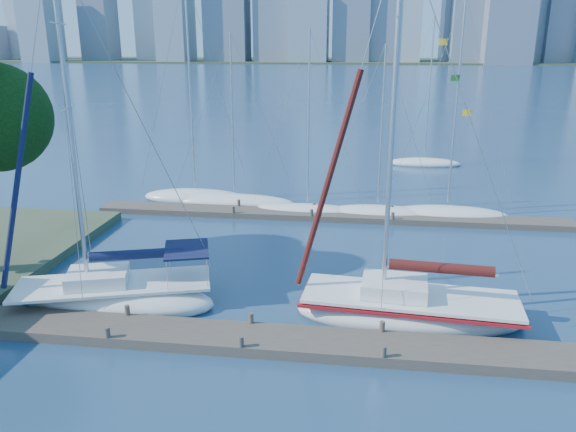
# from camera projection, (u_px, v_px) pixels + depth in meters

# --- Properties ---
(ground) EXTENTS (700.00, 700.00, 0.00)m
(ground) POSITION_uv_depth(u_px,v_px,m) (247.00, 344.00, 20.93)
(ground) COLOR navy
(ground) RESTS_ON ground
(near_dock) EXTENTS (26.00, 2.00, 0.40)m
(near_dock) POSITION_uv_depth(u_px,v_px,m) (246.00, 339.00, 20.87)
(near_dock) COLOR #483F34
(near_dock) RESTS_ON ground
(far_dock) EXTENTS (30.00, 1.80, 0.36)m
(far_dock) POSITION_uv_depth(u_px,v_px,m) (328.00, 215.00, 35.76)
(far_dock) COLOR #483F34
(far_dock) RESTS_ON ground
(far_shore) EXTENTS (800.00, 100.00, 1.50)m
(far_shore) POSITION_uv_depth(u_px,v_px,m) (359.00, 61.00, 323.71)
(far_shore) COLOR #38472D
(far_shore) RESTS_ON ground
(sailboat_navy) EXTENTS (9.15, 5.28, 14.97)m
(sailboat_navy) POSITION_uv_depth(u_px,v_px,m) (113.00, 279.00, 23.70)
(sailboat_navy) COLOR white
(sailboat_navy) RESTS_ON ground
(sailboat_maroon) EXTENTS (9.35, 3.70, 15.18)m
(sailboat_maroon) POSITION_uv_depth(u_px,v_px,m) (410.00, 294.00, 22.42)
(sailboat_maroon) COLOR white
(sailboat_maroon) RESTS_ON ground
(bg_boat_0) EXTENTS (7.77, 3.68, 15.45)m
(bg_boat_0) POSITION_uv_depth(u_px,v_px,m) (196.00, 196.00, 39.68)
(bg_boat_0) COLOR white
(bg_boat_0) RESTS_ON ground
(bg_boat_1) EXTENTS (8.47, 2.97, 11.72)m
(bg_boat_1) POSITION_uv_depth(u_px,v_px,m) (235.00, 201.00, 38.71)
(bg_boat_1) COLOR white
(bg_boat_1) RESTS_ON ground
(bg_boat_2) EXTENTS (7.46, 2.89, 11.87)m
(bg_boat_2) POSITION_uv_depth(u_px,v_px,m) (308.00, 210.00, 36.68)
(bg_boat_2) COLOR white
(bg_boat_2) RESTS_ON ground
(bg_boat_3) EXTENTS (6.99, 2.35, 11.01)m
(bg_boat_3) POSITION_uv_depth(u_px,v_px,m) (378.00, 213.00, 36.15)
(bg_boat_3) COLOR white
(bg_boat_3) RESTS_ON ground
(bg_boat_4) EXTENTS (8.03, 3.95, 13.77)m
(bg_boat_4) POSITION_uv_depth(u_px,v_px,m) (447.00, 213.00, 35.86)
(bg_boat_4) COLOR white
(bg_boat_4) RESTS_ON ground
(bg_boat_7) EXTENTS (6.65, 2.57, 13.27)m
(bg_boat_7) POSITION_uv_depth(u_px,v_px,m) (424.00, 163.00, 51.04)
(bg_boat_7) COLOR white
(bg_boat_7) RESTS_ON ground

